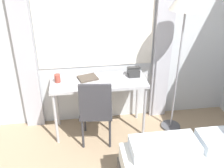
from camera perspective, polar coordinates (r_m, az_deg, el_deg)
name	(u,v)px	position (r m, az deg, el deg)	size (l,w,h in m)	color
wall_back_with_window	(99,29)	(3.43, -2.84, 11.91)	(4.81, 0.13, 2.70)	silver
desk	(99,86)	(3.38, -2.88, -0.34)	(1.22, 0.48, 0.77)	#B2B2B7
desk_chair	(96,109)	(3.24, -3.52, -5.38)	(0.45, 0.45, 0.92)	#333338
standing_lamp	(186,6)	(3.20, 15.82, 16.07)	(0.38, 0.38, 1.95)	#4C4C51
telephone	(133,72)	(3.46, 4.70, 2.69)	(0.17, 0.16, 0.12)	#2D2D2D
book	(88,78)	(3.40, -5.32, 1.35)	(0.28, 0.25, 0.02)	#4C4238
mug	(57,78)	(3.35, -11.79, 1.21)	(0.07, 0.07, 0.10)	#993F33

